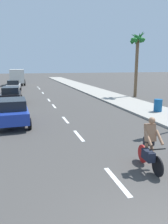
{
  "coord_description": "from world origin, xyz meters",
  "views": [
    {
      "loc": [
        -2.66,
        -2.62,
        3.49
      ],
      "look_at": [
        0.42,
        8.09,
        1.1
      ],
      "focal_mm": 34.97,
      "sensor_mm": 36.0,
      "label": 1
    }
  ],
  "objects_px": {
    "palm_tree_mid": "(137,46)",
    "cyclist": "(150,146)",
    "parked_car_blue": "(13,111)",
    "delivery_truck": "(17,77)",
    "trash_bin_near": "(158,105)",
    "parked_car_silver": "(14,86)",
    "parked_car_black": "(11,95)"
  },
  "relations": [
    {
      "from": "parked_car_black",
      "to": "parked_car_blue",
      "type": "bearing_deg",
      "value": -85.29
    },
    {
      "from": "delivery_truck",
      "to": "palm_tree_mid",
      "type": "distance_m",
      "value": 24.02
    },
    {
      "from": "parked_car_silver",
      "to": "delivery_truck",
      "type": "xyz_separation_m",
      "value": [
        0.38,
        10.98,
        0.67
      ]
    },
    {
      "from": "parked_car_silver",
      "to": "palm_tree_mid",
      "type": "distance_m",
      "value": 16.66
    },
    {
      "from": "palm_tree_mid",
      "to": "parked_car_silver",
      "type": "bearing_deg",
      "value": 146.26
    },
    {
      "from": "parked_car_blue",
      "to": "parked_car_silver",
      "type": "distance_m",
      "value": 17.49
    },
    {
      "from": "parked_car_black",
      "to": "delivery_truck",
      "type": "bearing_deg",
      "value": 91.02
    },
    {
      "from": "parked_car_black",
      "to": "delivery_truck",
      "type": "distance_m",
      "value": 20.64
    },
    {
      "from": "cyclist",
      "to": "parked_car_black",
      "type": "xyz_separation_m",
      "value": [
        -4.94,
        15.13,
        0.0
      ]
    },
    {
      "from": "parked_car_silver",
      "to": "palm_tree_mid",
      "type": "bearing_deg",
      "value": -31.07
    },
    {
      "from": "parked_car_black",
      "to": "palm_tree_mid",
      "type": "bearing_deg",
      "value": 5.34
    },
    {
      "from": "cyclist",
      "to": "palm_tree_mid",
      "type": "xyz_separation_m",
      "value": [
        8.31,
        15.91,
        4.76
      ]
    },
    {
      "from": "parked_car_blue",
      "to": "palm_tree_mid",
      "type": "height_order",
      "value": "palm_tree_mid"
    },
    {
      "from": "parked_car_blue",
      "to": "trash_bin_near",
      "type": "bearing_deg",
      "value": 0.53
    },
    {
      "from": "palm_tree_mid",
      "to": "trash_bin_near",
      "type": "bearing_deg",
      "value": -108.07
    },
    {
      "from": "parked_car_blue",
      "to": "parked_car_black",
      "type": "height_order",
      "value": "same"
    },
    {
      "from": "cyclist",
      "to": "trash_bin_near",
      "type": "height_order",
      "value": "cyclist"
    },
    {
      "from": "parked_car_silver",
      "to": "trash_bin_near",
      "type": "height_order",
      "value": "parked_car_silver"
    },
    {
      "from": "delivery_truck",
      "to": "trash_bin_near",
      "type": "height_order",
      "value": "delivery_truck"
    },
    {
      "from": "palm_tree_mid",
      "to": "trash_bin_near",
      "type": "height_order",
      "value": "palm_tree_mid"
    },
    {
      "from": "delivery_truck",
      "to": "trash_bin_near",
      "type": "relative_size",
      "value": 6.85
    },
    {
      "from": "parked_car_blue",
      "to": "delivery_truck",
      "type": "height_order",
      "value": "delivery_truck"
    },
    {
      "from": "parked_car_blue",
      "to": "parked_car_black",
      "type": "bearing_deg",
      "value": 90.95
    },
    {
      "from": "cyclist",
      "to": "delivery_truck",
      "type": "bearing_deg",
      "value": -78.25
    },
    {
      "from": "parked_car_black",
      "to": "palm_tree_mid",
      "type": "height_order",
      "value": "palm_tree_mid"
    },
    {
      "from": "parked_car_blue",
      "to": "delivery_truck",
      "type": "relative_size",
      "value": 0.64
    },
    {
      "from": "palm_tree_mid",
      "to": "cyclist",
      "type": "bearing_deg",
      "value": -117.57
    },
    {
      "from": "palm_tree_mid",
      "to": "parked_car_blue",
      "type": "bearing_deg",
      "value": -146.2
    },
    {
      "from": "parked_car_black",
      "to": "delivery_truck",
      "type": "relative_size",
      "value": 0.63
    },
    {
      "from": "cyclist",
      "to": "parked_car_blue",
      "type": "xyz_separation_m",
      "value": [
        -4.57,
        7.29,
        0.01
      ]
    },
    {
      "from": "cyclist",
      "to": "parked_car_silver",
      "type": "bearing_deg",
      "value": -74.22
    },
    {
      "from": "trash_bin_near",
      "to": "parked_car_silver",
      "type": "bearing_deg",
      "value": 121.84
    }
  ]
}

